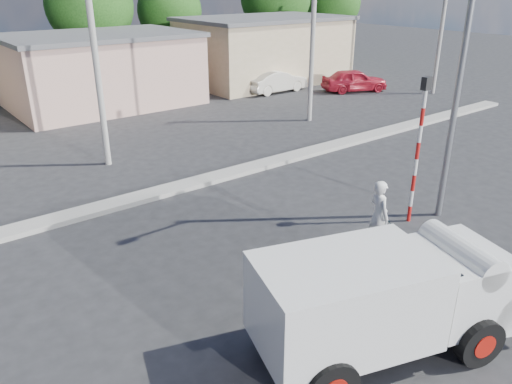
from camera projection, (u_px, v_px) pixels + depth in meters
ground_plane at (379, 277)px, 12.33m from camera, size 120.00×120.00×0.00m
median at (205, 180)px, 18.11m from camera, size 40.00×0.80×0.16m
truck at (392, 297)px, 9.48m from camera, size 5.71×3.47×2.22m
bicycle at (376, 242)px, 13.03m from camera, size 1.87×1.15×0.93m
cyclist at (378, 226)px, 12.84m from camera, size 0.65×0.80×1.89m
car_cream at (276, 81)px, 32.41m from camera, size 4.28×1.52×1.41m
car_red at (354, 80)px, 32.63m from camera, size 4.57×3.27×1.45m
traffic_pole at (419, 139)px, 14.21m from camera, size 0.28×0.18×4.36m
streetlight at (460, 52)px, 13.59m from camera, size 2.34×0.22×9.00m
building_row at (86, 69)px, 28.08m from camera, size 37.80×7.30×4.44m
tree_row at (135, 8)px, 35.31m from camera, size 51.24×7.43×8.42m
utility_poles at (215, 49)px, 21.28m from camera, size 35.40×0.24×8.00m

